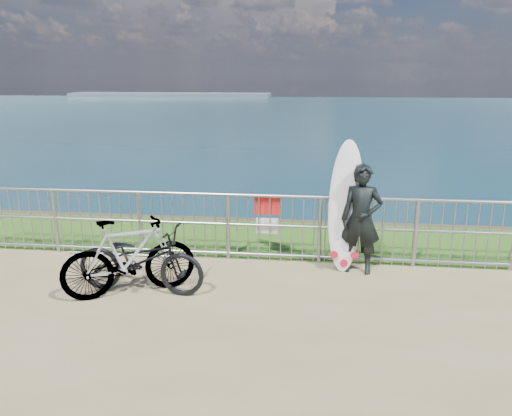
# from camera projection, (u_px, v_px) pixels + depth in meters

# --- Properties ---
(grass_strip) EXTENTS (120.00, 120.00, 0.00)m
(grass_strip) POSITION_uv_depth(u_px,v_px,m) (265.00, 238.00, 9.35)
(grass_strip) COLOR #275317
(grass_strip) RESTS_ON ground
(seascape) EXTENTS (260.00, 260.00, 5.00)m
(seascape) POSITION_uv_depth(u_px,v_px,m) (171.00, 97.00, 154.18)
(seascape) COLOR brown
(seascape) RESTS_ON ground
(railing) EXTENTS (10.06, 0.10, 1.13)m
(railing) POSITION_uv_depth(u_px,v_px,m) (259.00, 226.00, 8.15)
(railing) COLOR gray
(railing) RESTS_ON ground
(surfer) EXTENTS (0.68, 0.51, 1.70)m
(surfer) POSITION_uv_depth(u_px,v_px,m) (361.00, 219.00, 7.59)
(surfer) COLOR black
(surfer) RESTS_ON ground
(surfboard) EXTENTS (0.59, 0.54, 2.04)m
(surfboard) POSITION_uv_depth(u_px,v_px,m) (345.00, 211.00, 7.73)
(surfboard) COLOR white
(surfboard) RESTS_ON ground
(bicycle_near) EXTENTS (1.89, 0.77, 0.97)m
(bicycle_near) POSITION_uv_depth(u_px,v_px,m) (140.00, 259.00, 6.96)
(bicycle_near) COLOR black
(bicycle_near) RESTS_ON ground
(bicycle_far) EXTENTS (1.87, 1.33, 1.11)m
(bicycle_far) POSITION_uv_depth(u_px,v_px,m) (129.00, 257.00, 6.87)
(bicycle_far) COLOR black
(bicycle_far) RESTS_ON ground
(bike_rack) EXTENTS (1.61, 0.05, 0.34)m
(bike_rack) POSITION_uv_depth(u_px,v_px,m) (119.00, 256.00, 7.66)
(bike_rack) COLOR gray
(bike_rack) RESTS_ON ground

